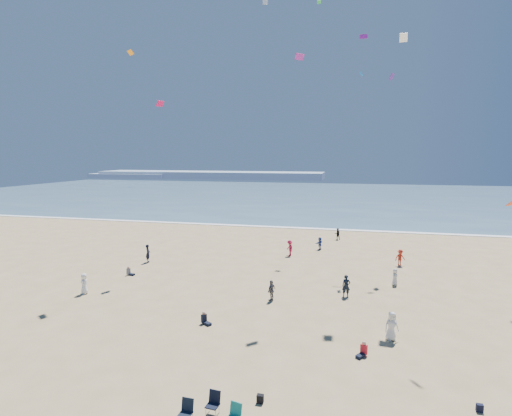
# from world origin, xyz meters

# --- Properties ---
(ground) EXTENTS (220.00, 220.00, 0.00)m
(ground) POSITION_xyz_m (0.00, 0.00, 0.00)
(ground) COLOR tan
(ground) RESTS_ON ground
(ocean) EXTENTS (220.00, 100.00, 0.06)m
(ocean) POSITION_xyz_m (0.00, 95.00, 0.03)
(ocean) COLOR #476B84
(ocean) RESTS_ON ground
(surf_line) EXTENTS (220.00, 1.20, 0.08)m
(surf_line) POSITION_xyz_m (0.00, 45.00, 0.04)
(surf_line) COLOR white
(surf_line) RESTS_ON ground
(headland_far) EXTENTS (110.00, 20.00, 3.20)m
(headland_far) POSITION_xyz_m (-60.00, 170.00, 1.60)
(headland_far) COLOR #7A8EA8
(headland_far) RESTS_ON ground
(headland_near) EXTENTS (40.00, 14.00, 2.00)m
(headland_near) POSITION_xyz_m (-100.00, 165.00, 1.00)
(headland_near) COLOR #7A8EA8
(headland_near) RESTS_ON ground
(standing_flyers) EXTENTS (33.64, 42.57, 1.88)m
(standing_flyers) POSITION_xyz_m (5.00, 18.65, 0.82)
(standing_flyers) COLOR #A41736
(standing_flyers) RESTS_ON ground
(seated_group) EXTENTS (21.76, 24.85, 0.84)m
(seated_group) POSITION_xyz_m (0.38, 4.28, 0.42)
(seated_group) COLOR white
(seated_group) RESTS_ON ground
(chair_cluster) EXTENTS (2.67, 1.44, 1.00)m
(chair_cluster) POSITION_xyz_m (2.04, -0.35, 0.50)
(chair_cluster) COLOR black
(chair_cluster) RESTS_ON ground
(black_backpack) EXTENTS (0.30, 0.22, 0.38)m
(black_backpack) POSITION_xyz_m (3.76, 1.44, 0.19)
(black_backpack) COLOR black
(black_backpack) RESTS_ON ground
(navy_bag) EXTENTS (0.28, 0.18, 0.34)m
(navy_bag) POSITION_xyz_m (13.17, 3.05, 0.17)
(navy_bag) COLOR black
(navy_bag) RESTS_ON ground
(kites_aloft) EXTENTS (39.56, 40.53, 25.15)m
(kites_aloft) POSITION_xyz_m (10.63, 12.57, 15.29)
(kites_aloft) COLOR #DF0E58
(kites_aloft) RESTS_ON ground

